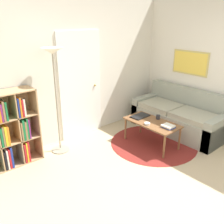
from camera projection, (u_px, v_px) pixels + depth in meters
name	position (u px, v px, depth m)	size (l,w,h in m)	color
ground_plane	(190.00, 201.00, 3.21)	(14.00, 14.00, 0.00)	tan
wall_back	(75.00, 71.00, 4.57)	(7.11, 0.11, 2.60)	silver
wall_right	(200.00, 66.00, 4.91)	(0.08, 5.55, 2.60)	silver
rug	(153.00, 143.00, 4.66)	(1.59, 1.59, 0.01)	maroon
bookshelf	(4.00, 133.00, 3.78)	(0.96, 0.34, 1.20)	tan
floor_lamp	(54.00, 66.00, 3.89)	(0.34, 0.34, 1.78)	gray
couch	(180.00, 117.00, 5.11)	(0.82, 1.86, 0.86)	gray
coffee_table	(152.00, 124.00, 4.49)	(0.51, 1.00, 0.45)	brown
laptop	(140.00, 116.00, 4.70)	(0.36, 0.24, 0.02)	black
bowl	(147.00, 124.00, 4.35)	(0.10, 0.10, 0.04)	silver
book_stack_on_table	(168.00, 126.00, 4.24)	(0.17, 0.19, 0.05)	navy
cup	(158.00, 117.00, 4.58)	(0.08, 0.08, 0.07)	#28282D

